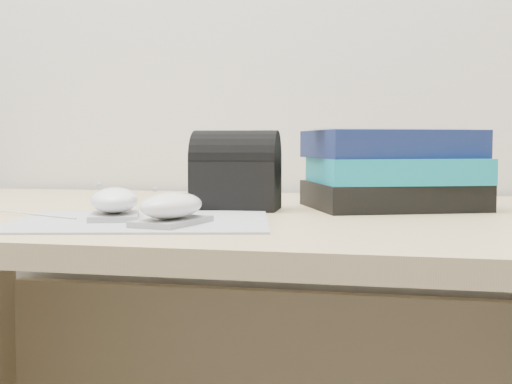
% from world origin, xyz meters
% --- Properties ---
extents(desk, '(1.60, 0.80, 0.73)m').
position_xyz_m(desk, '(0.00, 1.64, 0.50)').
color(desk, tan).
rests_on(desk, ground).
extents(mousepad, '(0.39, 0.33, 0.00)m').
position_xyz_m(mousepad, '(-0.23, 1.39, 0.73)').
color(mousepad, gray).
rests_on(mousepad, desk).
extents(mouse_rear, '(0.10, 0.13, 0.05)m').
position_xyz_m(mouse_rear, '(-0.27, 1.41, 0.75)').
color(mouse_rear, '#9D9DA0').
rests_on(mouse_rear, mousepad).
extents(mouse_front, '(0.08, 0.12, 0.05)m').
position_xyz_m(mouse_front, '(-0.17, 1.36, 0.75)').
color(mouse_front, gray).
rests_on(mouse_front, mousepad).
extents(usb_cable, '(0.18, 0.08, 0.00)m').
position_xyz_m(usb_cable, '(-0.41, 1.42, 0.73)').
color(usb_cable, silver).
rests_on(usb_cable, mousepad).
extents(book_stack, '(0.31, 0.29, 0.13)m').
position_xyz_m(book_stack, '(0.09, 1.67, 0.79)').
color(book_stack, black).
rests_on(book_stack, desk).
extents(pouch, '(0.14, 0.10, 0.13)m').
position_xyz_m(pouch, '(-0.15, 1.59, 0.79)').
color(pouch, black).
rests_on(pouch, desk).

